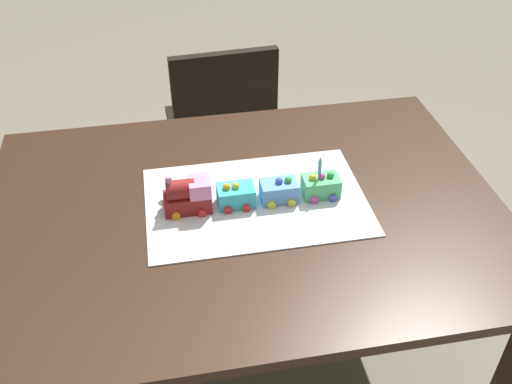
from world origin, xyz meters
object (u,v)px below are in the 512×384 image
dining_table (246,236)px  cake_car_caboose_mint_green (321,186)px  cake_car_gondola_turquoise (236,196)px  birthday_candle (320,166)px  chair (221,129)px  cake_car_hopper_sky_blue (279,191)px  cake_locomotive (188,196)px

dining_table → cake_car_caboose_mint_green: size_ratio=14.00×
cake_car_gondola_turquoise → birthday_candle: (0.23, -0.00, 0.07)m
chair → cake_car_gondola_turquoise: (-0.06, -0.82, 0.30)m
dining_table → chair: bearing=87.4°
cake_car_caboose_mint_green → cake_car_hopper_sky_blue: bearing=180.0°
dining_table → cake_car_gondola_turquoise: cake_car_gondola_turquoise is taller
dining_table → cake_car_caboose_mint_green: 0.26m
chair → cake_car_caboose_mint_green: (0.18, -0.82, 0.30)m
dining_table → chair: (0.04, 0.83, -0.16)m
cake_locomotive → cake_car_hopper_sky_blue: size_ratio=1.40×
chair → cake_car_gondola_turquoise: size_ratio=8.60×
cake_car_gondola_turquoise → cake_car_caboose_mint_green: 0.24m
cake_locomotive → cake_car_gondola_turquoise: bearing=0.0°
chair → cake_car_caboose_mint_green: chair is taller
cake_locomotive → birthday_candle: bearing=0.0°
cake_car_hopper_sky_blue → cake_car_caboose_mint_green: same height
cake_car_gondola_turquoise → cake_car_caboose_mint_green: (0.24, 0.00, 0.00)m
chair → cake_car_hopper_sky_blue: (0.06, -0.82, 0.30)m
dining_table → cake_car_caboose_mint_green: (0.21, 0.01, 0.14)m
chair → birthday_candle: 0.91m
cake_locomotive → cake_car_hopper_sky_blue: bearing=0.0°
dining_table → cake_locomotive: 0.22m
dining_table → cake_locomotive: cake_locomotive is taller
dining_table → birthday_candle: birthday_candle is taller
dining_table → birthday_candle: size_ratio=25.46×
chair → cake_car_hopper_sky_blue: 0.87m
birthday_candle → cake_car_caboose_mint_green: bearing=0.0°
cake_car_gondola_turquoise → cake_car_hopper_sky_blue: bearing=0.0°
chair → dining_table: bearing=83.5°
cake_locomotive → cake_car_caboose_mint_green: cake_locomotive is taller
cake_locomotive → cake_car_hopper_sky_blue: cake_locomotive is taller
cake_car_caboose_mint_green → birthday_candle: (-0.01, -0.00, 0.07)m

